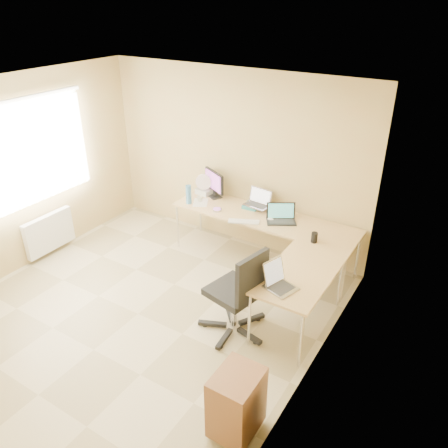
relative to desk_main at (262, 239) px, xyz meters
The scene contains 25 objects.
floor 2.02m from the desk_main, 111.40° to the right, with size 4.50×4.50×0.00m, color tan.
ceiling 2.99m from the desk_main, 111.40° to the right, with size 4.50×4.50×0.00m, color white.
wall_back 1.25m from the desk_main, 151.11° to the left, with size 4.50×4.50×0.00m, color tan.
wall_left 3.50m from the desk_main, 146.78° to the right, with size 4.50×4.50×0.00m, color tan.
wall_right 2.49m from the desk_main, 53.38° to the right, with size 4.50×4.50×0.00m, color tan.
desk_main is the anchor object (origin of this frame).
desk_return 1.40m from the desk_main, 45.73° to the right, with size 0.70×1.30×0.73m, color tan.
monitor 1.12m from the desk_main, 167.97° to the left, with size 0.48×0.15×0.41m, color black.
book_stack 0.52m from the desk_main, 144.90° to the left, with size 0.21×0.29×0.05m, color #287474.
laptop_center 0.59m from the desk_main, 139.15° to the left, with size 0.36×0.27×0.23m, color #A29EB6.
laptop_black 0.56m from the desk_main, ahead, with size 0.39×0.29×0.24m, color black.
keyboard 0.50m from the desk_main, 116.62° to the right, with size 0.42×0.12×0.02m, color silver.
mouse 0.40m from the desk_main, 20.66° to the right, with size 0.09×0.06×0.03m, color silver.
mug 1.10m from the desk_main, behind, with size 0.09×0.09×0.08m, color white.
cd_stack 0.77m from the desk_main, 163.52° to the right, with size 0.12×0.12×0.03m, color silver.
water_bottle 1.25m from the desk_main, behind, with size 0.08×0.08×0.28m, color #4183BA.
papers 1.06m from the desk_main, behind, with size 0.21×0.29×0.01m, color silver.
white_box 1.21m from the desk_main, 169.93° to the left, with size 0.24×0.17×0.09m, color beige.
desk_fan 1.23m from the desk_main, 169.69° to the left, with size 0.24×0.24×0.31m, color silver.
black_cup 1.00m from the desk_main, 19.22° to the right, with size 0.08×0.08×0.13m, color black.
laptop_return 1.74m from the desk_main, 56.42° to the right, with size 0.28×0.35×0.24m, color #B5B5B5.
office_chair 1.52m from the desk_main, 74.77° to the right, with size 0.67×0.67×1.12m, color black.
cabinet 2.83m from the desk_main, 66.94° to the right, with size 0.36×0.45×0.62m, color olive.
radiator 3.11m from the desk_main, 152.24° to the right, with size 0.09×0.80×0.55m, color white.
window 3.35m from the desk_main, 152.41° to the right, with size 0.10×1.80×1.40m, color white.
Camera 1 is at (3.14, -3.06, 3.48)m, focal length 35.52 mm.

